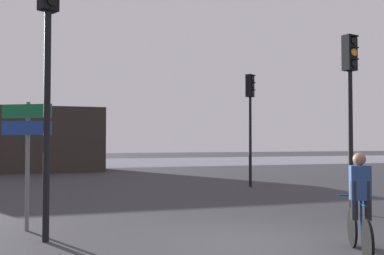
{
  "coord_description": "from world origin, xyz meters",
  "views": [
    {
      "loc": [
        -3.16,
        -6.75,
        1.8
      ],
      "look_at": [
        0.5,
        5.0,
        2.2
      ],
      "focal_mm": 40.0,
      "sensor_mm": 36.0,
      "label": 1
    }
  ],
  "objects": [
    {
      "name": "traffic_light_near_left",
      "position": [
        -3.37,
        1.39,
        3.49
      ],
      "size": [
        0.4,
        0.42,
        5.08
      ],
      "rotation": [
        0.0,
        0.0,
        3.69
      ],
      "color": "black",
      "rests_on": "ground"
    },
    {
      "name": "ground_plane",
      "position": [
        0.0,
        0.0,
        0.0
      ],
      "size": [
        120.0,
        120.0,
        0.0
      ],
      "primitive_type": "plane",
      "color": "#333338"
    },
    {
      "name": "distant_building",
      "position": [
        -6.0,
        20.5,
        1.9
      ],
      "size": [
        10.91,
        4.0,
        3.8
      ],
      "primitive_type": "cube",
      "color": "#2D2823",
      "rests_on": "ground"
    },
    {
      "name": "cyclist",
      "position": [
        1.37,
        -1.08,
        0.82
      ],
      "size": [
        0.82,
        1.55,
        1.62
      ],
      "rotation": [
        0.0,
        0.0,
        -0.46
      ],
      "color": "black",
      "rests_on": "ground"
    },
    {
      "name": "traffic_light_far_right",
      "position": [
        4.12,
        8.81,
        3.11
      ],
      "size": [
        0.4,
        0.42,
        4.48
      ],
      "rotation": [
        0.0,
        0.0,
        3.77
      ],
      "color": "black",
      "rests_on": "ground"
    },
    {
      "name": "direction_sign_post",
      "position": [
        -3.78,
        2.47,
        1.79
      ],
      "size": [
        0.98,
        0.55,
        2.6
      ],
      "rotation": [
        0.0,
        0.0,
        2.64
      ],
      "color": "slate",
      "rests_on": "ground"
    },
    {
      "name": "water_strip",
      "position": [
        0.0,
        30.5,
        0.0
      ],
      "size": [
        80.0,
        16.0,
        0.01
      ],
      "primitive_type": "cube",
      "color": "slate",
      "rests_on": "ground"
    },
    {
      "name": "traffic_light_near_right",
      "position": [
        3.83,
        2.29,
        3.11
      ],
      "size": [
        0.37,
        0.39,
        4.48
      ],
      "rotation": [
        0.0,
        0.0,
        3.38
      ],
      "color": "black",
      "rests_on": "ground"
    }
  ]
}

